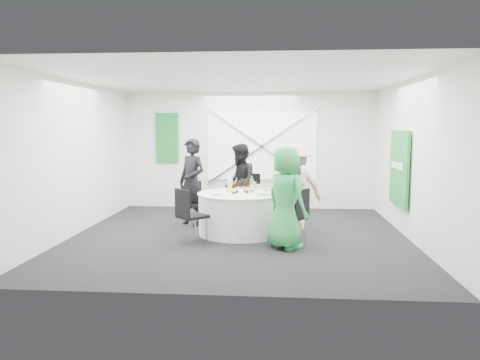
# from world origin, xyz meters

# --- Properties ---
(floor) EXTENTS (6.00, 6.00, 0.00)m
(floor) POSITION_xyz_m (0.00, 0.00, 0.00)
(floor) COLOR black
(floor) RESTS_ON ground
(ceiling) EXTENTS (6.00, 6.00, 0.00)m
(ceiling) POSITION_xyz_m (0.00, 0.00, 2.80)
(ceiling) COLOR silver
(ceiling) RESTS_ON wall_back
(wall_back) EXTENTS (6.00, 0.00, 6.00)m
(wall_back) POSITION_xyz_m (0.00, 3.00, 1.40)
(wall_back) COLOR white
(wall_back) RESTS_ON floor
(wall_front) EXTENTS (6.00, 0.00, 6.00)m
(wall_front) POSITION_xyz_m (0.00, -3.00, 1.40)
(wall_front) COLOR white
(wall_front) RESTS_ON floor
(wall_left) EXTENTS (0.00, 6.00, 6.00)m
(wall_left) POSITION_xyz_m (-3.00, 0.00, 1.40)
(wall_left) COLOR white
(wall_left) RESTS_ON floor
(wall_right) EXTENTS (0.00, 6.00, 6.00)m
(wall_right) POSITION_xyz_m (3.00, 0.00, 1.40)
(wall_right) COLOR white
(wall_right) RESTS_ON floor
(window_panel) EXTENTS (2.60, 0.03, 1.60)m
(window_panel) POSITION_xyz_m (0.30, 2.96, 1.50)
(window_panel) COLOR white
(window_panel) RESTS_ON wall_back
(window_brace_a) EXTENTS (2.63, 0.05, 1.84)m
(window_brace_a) POSITION_xyz_m (0.30, 2.92, 1.50)
(window_brace_a) COLOR silver
(window_brace_a) RESTS_ON window_panel
(window_brace_b) EXTENTS (2.63, 0.05, 1.84)m
(window_brace_b) POSITION_xyz_m (0.30, 2.92, 1.50)
(window_brace_b) COLOR silver
(window_brace_b) RESTS_ON window_panel
(green_banner) EXTENTS (0.55, 0.04, 1.20)m
(green_banner) POSITION_xyz_m (-2.00, 2.95, 1.70)
(green_banner) COLOR #156D27
(green_banner) RESTS_ON wall_back
(green_sign) EXTENTS (0.05, 1.20, 1.40)m
(green_sign) POSITION_xyz_m (2.94, 0.60, 1.20)
(green_sign) COLOR #18842E
(green_sign) RESTS_ON wall_right
(banquet_table) EXTENTS (1.56, 1.56, 0.76)m
(banquet_table) POSITION_xyz_m (0.00, 0.20, 0.38)
(banquet_table) COLOR white
(banquet_table) RESTS_ON floor
(chair_back) EXTENTS (0.49, 0.50, 1.00)m
(chair_back) POSITION_xyz_m (0.10, 1.32, 0.59)
(chair_back) COLOR black
(chair_back) RESTS_ON floor
(chair_back_left) EXTENTS (0.55, 0.55, 0.86)m
(chair_back_left) POSITION_xyz_m (-0.93, 0.98, 0.50)
(chair_back_left) COLOR black
(chair_back_left) RESTS_ON floor
(chair_back_right) EXTENTS (0.52, 0.52, 0.84)m
(chair_back_right) POSITION_xyz_m (0.95, 0.72, 0.49)
(chair_back_right) COLOR black
(chair_back_right) RESTS_ON floor
(chair_front_right) EXTENTS (0.60, 0.60, 0.95)m
(chair_front_right) POSITION_xyz_m (0.99, -0.54, 0.56)
(chair_front_right) COLOR black
(chair_front_right) RESTS_ON floor
(chair_front_left) EXTENTS (0.60, 0.60, 0.94)m
(chair_front_left) POSITION_xyz_m (-0.81, -0.60, 0.55)
(chair_front_left) COLOR black
(chair_front_left) RESTS_ON floor
(person_man_back_left) EXTENTS (0.76, 0.70, 1.74)m
(person_man_back_left) POSITION_xyz_m (-1.02, 0.91, 0.87)
(person_man_back_left) COLOR black
(person_man_back_left) RESTS_ON floor
(person_man_back) EXTENTS (0.50, 0.83, 1.63)m
(person_man_back) POSITION_xyz_m (-0.09, 1.27, 0.81)
(person_man_back) COLOR black
(person_man_back) RESTS_ON floor
(person_woman_pink) EXTENTS (1.18, 0.85, 1.66)m
(person_woman_pink) POSITION_xyz_m (1.04, 0.61, 0.83)
(person_woman_pink) COLOR pink
(person_woman_pink) RESTS_ON floor
(person_woman_green) EXTENTS (0.93, 0.96, 1.67)m
(person_woman_green) POSITION_xyz_m (0.82, -0.77, 0.83)
(person_woman_green) COLOR green
(person_woman_green) RESTS_ON floor
(plate_back) EXTENTS (0.26, 0.26, 0.01)m
(plate_back) POSITION_xyz_m (-0.03, 0.80, 0.77)
(plate_back) COLOR white
(plate_back) RESTS_ON banquet_table
(plate_back_left) EXTENTS (0.26, 0.26, 0.01)m
(plate_back_left) POSITION_xyz_m (-0.46, 0.51, 0.77)
(plate_back_left) COLOR white
(plate_back_left) RESTS_ON banquet_table
(plate_back_right) EXTENTS (0.27, 0.27, 0.04)m
(plate_back_right) POSITION_xyz_m (0.48, 0.55, 0.78)
(plate_back_right) COLOR white
(plate_back_right) RESTS_ON banquet_table
(plate_front_right) EXTENTS (0.29, 0.29, 0.04)m
(plate_front_right) POSITION_xyz_m (0.45, -0.09, 0.78)
(plate_front_right) COLOR white
(plate_front_right) RESTS_ON banquet_table
(plate_front_left) EXTENTS (0.29, 0.29, 0.01)m
(plate_front_left) POSITION_xyz_m (-0.33, -0.17, 0.77)
(plate_front_left) COLOR white
(plate_front_left) RESTS_ON banquet_table
(napkin) EXTENTS (0.19, 0.18, 0.04)m
(napkin) POSITION_xyz_m (-0.38, -0.20, 0.80)
(napkin) COLOR white
(napkin) RESTS_ON plate_front_left
(beer_bottle_a) EXTENTS (0.06, 0.06, 0.26)m
(beer_bottle_a) POSITION_xyz_m (-0.06, 0.19, 0.86)
(beer_bottle_a) COLOR #351B09
(beer_bottle_a) RESTS_ON banquet_table
(beer_bottle_b) EXTENTS (0.06, 0.06, 0.25)m
(beer_bottle_b) POSITION_xyz_m (0.08, 0.34, 0.86)
(beer_bottle_b) COLOR #351B09
(beer_bottle_b) RESTS_ON banquet_table
(beer_bottle_c) EXTENTS (0.06, 0.06, 0.26)m
(beer_bottle_c) POSITION_xyz_m (0.13, 0.20, 0.86)
(beer_bottle_c) COLOR #351B09
(beer_bottle_c) RESTS_ON banquet_table
(beer_bottle_d) EXTENTS (0.06, 0.06, 0.24)m
(beer_bottle_d) POSITION_xyz_m (-0.10, 0.05, 0.85)
(beer_bottle_d) COLOR #351B09
(beer_bottle_d) RESTS_ON banquet_table
(green_water_bottle) EXTENTS (0.08, 0.08, 0.31)m
(green_water_bottle) POSITION_xyz_m (0.21, 0.32, 0.88)
(green_water_bottle) COLOR green
(green_water_bottle) RESTS_ON banquet_table
(clear_water_bottle) EXTENTS (0.08, 0.08, 0.31)m
(clear_water_bottle) POSITION_xyz_m (-0.18, 0.21, 0.88)
(clear_water_bottle) COLOR white
(clear_water_bottle) RESTS_ON banquet_table
(wine_glass_a) EXTENTS (0.07, 0.07, 0.17)m
(wine_glass_a) POSITION_xyz_m (0.35, 0.14, 0.88)
(wine_glass_a) COLOR white
(wine_glass_a) RESTS_ON banquet_table
(wine_glass_b) EXTENTS (0.07, 0.07, 0.17)m
(wine_glass_b) POSITION_xyz_m (0.10, -0.19, 0.88)
(wine_glass_b) COLOR white
(wine_glass_b) RESTS_ON banquet_table
(wine_glass_c) EXTENTS (0.07, 0.07, 0.17)m
(wine_glass_c) POSITION_xyz_m (0.26, 0.54, 0.88)
(wine_glass_c) COLOR white
(wine_glass_c) RESTS_ON banquet_table
(wine_glass_d) EXTENTS (0.07, 0.07, 0.17)m
(wine_glass_d) POSITION_xyz_m (-0.27, 0.52, 0.88)
(wine_glass_d) COLOR white
(wine_glass_d) RESTS_ON banquet_table
(wine_glass_e) EXTENTS (0.07, 0.07, 0.17)m
(wine_glass_e) POSITION_xyz_m (0.31, 0.02, 0.88)
(wine_glass_e) COLOR white
(wine_glass_e) RESTS_ON banquet_table
(fork_a) EXTENTS (0.15, 0.02, 0.01)m
(fork_a) POSITION_xyz_m (0.19, 0.74, 0.76)
(fork_a) COLOR silver
(fork_a) RESTS_ON banquet_table
(knife_a) EXTENTS (0.15, 0.03, 0.01)m
(knife_a) POSITION_xyz_m (-0.22, 0.73, 0.76)
(knife_a) COLOR silver
(knife_a) RESTS_ON banquet_table
(fork_b) EXTENTS (0.08, 0.14, 0.01)m
(fork_b) POSITION_xyz_m (0.57, 0.30, 0.76)
(fork_b) COLOR silver
(fork_b) RESTS_ON banquet_table
(knife_b) EXTENTS (0.10, 0.13, 0.01)m
(knife_b) POSITION_xyz_m (0.36, 0.65, 0.76)
(knife_b) COLOR silver
(knife_b) RESTS_ON banquet_table
(fork_c) EXTENTS (0.10, 0.13, 0.01)m
(fork_c) POSITION_xyz_m (-0.55, 0.03, 0.76)
(fork_c) COLOR silver
(fork_c) RESTS_ON banquet_table
(knife_c) EXTENTS (0.10, 0.13, 0.01)m
(knife_c) POSITION_xyz_m (-0.36, -0.25, 0.76)
(knife_c) COLOR silver
(knife_c) RESTS_ON banquet_table
(fork_d) EXTENTS (0.11, 0.13, 0.01)m
(fork_d) POSITION_xyz_m (0.32, -0.28, 0.76)
(fork_d) COLOR silver
(fork_d) RESTS_ON banquet_table
(knife_d) EXTENTS (0.11, 0.12, 0.01)m
(knife_d) POSITION_xyz_m (0.53, -0.03, 0.76)
(knife_d) COLOR silver
(knife_d) RESTS_ON banquet_table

